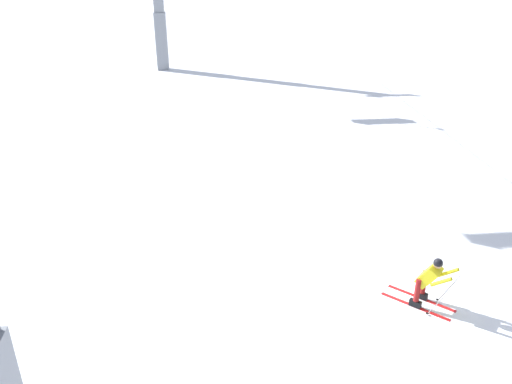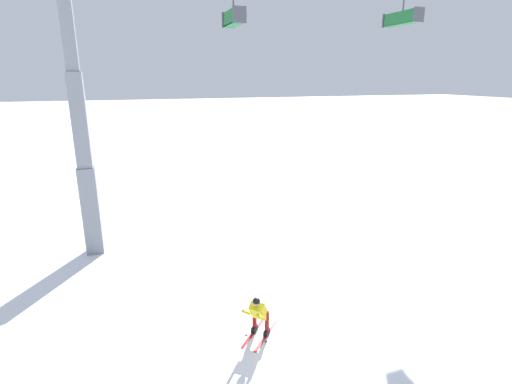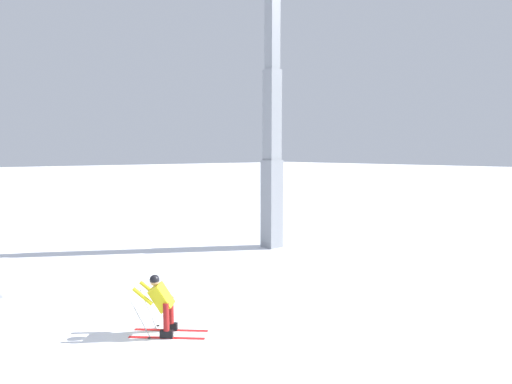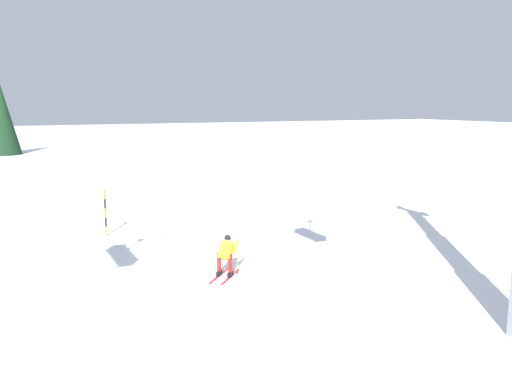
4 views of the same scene
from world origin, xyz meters
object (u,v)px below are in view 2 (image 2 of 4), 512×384
Objects in this scene: skier_carving_main at (258,314)px; lift_tower_near at (82,139)px; chairlift_seat_second at (401,18)px; chairlift_seat_nearest at (232,17)px.

lift_tower_near reaches higher than skier_carving_main.
chairlift_seat_second reaches higher than skier_carving_main.
chairlift_seat_nearest is at bearing -180.00° from chairlift_seat_second.
skier_carving_main is 9.97m from lift_tower_near.
skier_carving_main is 0.13× the size of lift_tower_near.
chairlift_seat_nearest is 1.01× the size of chairlift_seat_second.
chairlift_seat_second is (14.61, -0.00, 5.04)m from lift_tower_near.
skier_carving_main is at bearing -100.88° from chairlift_seat_nearest.
lift_tower_near reaches higher than chairlift_seat_second.
chairlift_seat_second is at bearing 0.00° from chairlift_seat_nearest.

